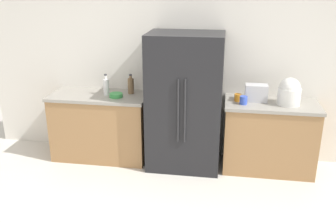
% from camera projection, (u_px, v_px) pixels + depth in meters
% --- Properties ---
extents(kitchen_back_panel, '(5.49, 0.10, 2.74)m').
position_uv_depth(kitchen_back_panel, '(185.00, 55.00, 4.85)').
color(kitchen_back_panel, silver).
rests_on(kitchen_back_panel, ground_plane).
extents(counter_left, '(1.28, 0.62, 0.89)m').
position_uv_depth(counter_left, '(101.00, 126.00, 5.00)').
color(counter_left, '#9E7247').
rests_on(counter_left, ground_plane).
extents(counter_right, '(1.14, 0.62, 0.89)m').
position_uv_depth(counter_right, '(269.00, 136.00, 4.67)').
color(counter_right, '#9E7247').
rests_on(counter_right, ground_plane).
extents(refrigerator, '(0.92, 0.69, 1.72)m').
position_uv_depth(refrigerator, '(185.00, 102.00, 4.64)').
color(refrigerator, black).
rests_on(refrigerator, ground_plane).
extents(toaster, '(0.27, 0.16, 0.21)m').
position_uv_depth(toaster, '(256.00, 93.00, 4.56)').
color(toaster, silver).
rests_on(toaster, counter_right).
extents(rice_cooker, '(0.27, 0.27, 0.33)m').
position_uv_depth(rice_cooker, '(289.00, 92.00, 4.41)').
color(rice_cooker, white).
rests_on(rice_cooker, counter_right).
extents(bottle_a, '(0.08, 0.08, 0.28)m').
position_uv_depth(bottle_a, '(106.00, 87.00, 4.79)').
color(bottle_a, white).
rests_on(bottle_a, counter_left).
extents(bottle_b, '(0.08, 0.08, 0.26)m').
position_uv_depth(bottle_b, '(131.00, 86.00, 4.86)').
color(bottle_b, brown).
rests_on(bottle_b, counter_left).
extents(cup_a, '(0.08, 0.08, 0.09)m').
position_uv_depth(cup_a, '(238.00, 98.00, 4.57)').
color(cup_a, orange).
rests_on(cup_a, counter_right).
extents(cup_b, '(0.09, 0.09, 0.10)m').
position_uv_depth(cup_b, '(243.00, 100.00, 4.46)').
color(cup_b, blue).
rests_on(cup_b, counter_right).
extents(bowl_a, '(0.17, 0.17, 0.05)m').
position_uv_depth(bowl_a, '(116.00, 95.00, 4.73)').
color(bowl_a, green).
rests_on(bowl_a, counter_left).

